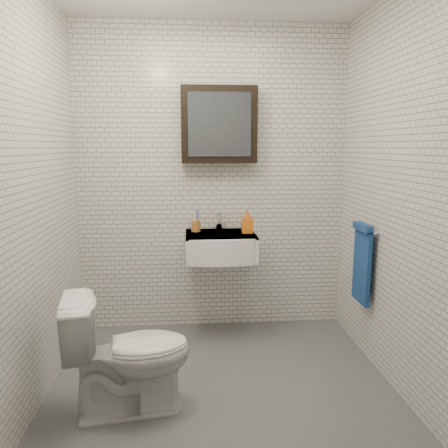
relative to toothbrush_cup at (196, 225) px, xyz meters
name	(u,v)px	position (x,y,z in m)	size (l,w,h in m)	color
ground	(222,384)	(0.14, -0.88, -0.90)	(2.20, 2.00, 0.01)	#505358
room_shell	(221,158)	(0.14, -0.88, 0.57)	(2.22, 2.02, 2.51)	silver
washbasin	(221,246)	(0.19, -0.15, -0.14)	(0.55, 0.50, 0.20)	white
faucet	(219,222)	(0.19, 0.05, 0.02)	(0.06, 0.20, 0.15)	silver
mirror_cabinet	(219,125)	(0.19, 0.04, 0.80)	(0.60, 0.15, 0.60)	black
towel_rail	(362,260)	(1.19, -0.53, -0.18)	(0.09, 0.30, 0.58)	silver
toothbrush_cup	(196,225)	(0.00, 0.00, 0.00)	(0.10, 0.10, 0.20)	#B16A2C
soap_bottle	(247,221)	(0.41, -0.10, 0.04)	(0.09, 0.09, 0.19)	orange
toilet	(129,353)	(-0.41, -1.11, -0.54)	(0.40, 0.70, 0.72)	white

